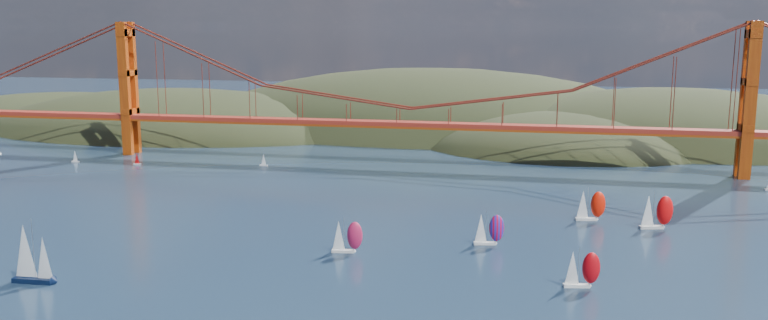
{
  "coord_description": "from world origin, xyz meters",
  "views": [
    {
      "loc": [
        51.12,
        -102.76,
        52.84
      ],
      "look_at": [
        8.98,
        90.0,
        17.75
      ],
      "focal_mm": 35.0,
      "sensor_mm": 36.0,
      "label": 1
    }
  ],
  "objects": [
    {
      "name": "headlands",
      "position": [
        44.95,
        278.29,
        -12.46
      ],
      "size": [
        725.0,
        225.0,
        96.0
      ],
      "color": "black",
      "rests_on": "ground"
    },
    {
      "name": "racer_0",
      "position": [
        5.78,
        62.77,
        4.04
      ],
      "size": [
        7.59,
        3.7,
        8.55
      ],
      "rotation": [
        0.0,
        0.0,
        0.15
      ],
      "color": "silver",
      "rests_on": "ground"
    },
    {
      "name": "bridge",
      "position": [
        -1.75,
        180.0,
        32.23
      ],
      "size": [
        552.0,
        12.0,
        55.0
      ],
      "color": "maroon",
      "rests_on": "ground"
    },
    {
      "name": "distant_boat_3",
      "position": [
        -55.0,
        164.77,
        2.41
      ],
      "size": [
        3.0,
        2.0,
        4.7
      ],
      "color": "silver",
      "rests_on": "ground"
    },
    {
      "name": "distant_boat_1",
      "position": [
        -131.09,
        156.48,
        2.41
      ],
      "size": [
        3.0,
        2.0,
        4.7
      ],
      "color": "silver",
      "rests_on": "ground"
    },
    {
      "name": "distant_boat_2",
      "position": [
        -104.06,
        156.52,
        2.41
      ],
      "size": [
        3.0,
        2.0,
        4.7
      ],
      "color": "silver",
      "rests_on": "ground"
    },
    {
      "name": "sloop_navy",
      "position": [
        -53.08,
        28.11,
        6.13
      ],
      "size": [
        8.99,
        5.17,
        13.89
      ],
      "rotation": [
        0.0,
        0.0,
        0.04
      ],
      "color": "black",
      "rests_on": "ground"
    },
    {
      "name": "racer_1",
      "position": [
        59.31,
        49.72,
        4.0
      ],
      "size": [
        7.53,
        3.82,
        8.46
      ],
      "rotation": [
        0.0,
        0.0,
        0.18
      ],
      "color": "white",
      "rests_on": "ground"
    },
    {
      "name": "racer_5",
      "position": [
        63.87,
        106.21,
        4.39
      ],
      "size": [
        8.25,
        4.13,
        9.28
      ],
      "rotation": [
        0.0,
        0.0,
        0.17
      ],
      "color": "white",
      "rests_on": "ground"
    },
    {
      "name": "racer_rwb",
      "position": [
        38.22,
        76.52,
        4.04
      ],
      "size": [
        7.61,
        3.96,
        8.54
      ],
      "rotation": [
        0.0,
        0.0,
        0.19
      ],
      "color": "silver",
      "rests_on": "ground"
    },
    {
      "name": "racer_3",
      "position": [
        80.51,
        101.02,
        4.75
      ],
      "size": [
        8.97,
        5.28,
        10.06
      ],
      "rotation": [
        0.0,
        0.0,
        0.28
      ],
      "color": "silver",
      "rests_on": "ground"
    }
  ]
}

